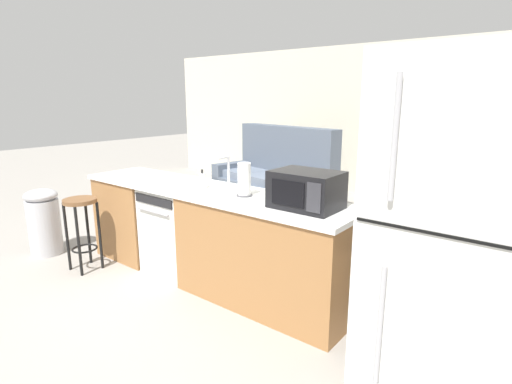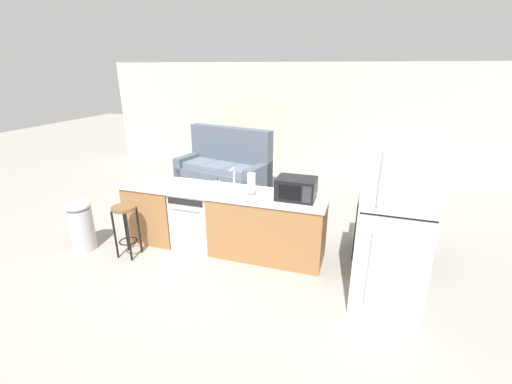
{
  "view_description": "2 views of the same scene",
  "coord_description": "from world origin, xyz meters",
  "px_view_note": "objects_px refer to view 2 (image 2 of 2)",
  "views": [
    {
      "loc": [
        2.7,
        -2.51,
        1.71
      ],
      "look_at": [
        0.38,
        0.44,
        0.82
      ],
      "focal_mm": 28.0,
      "sensor_mm": 36.0,
      "label": 1
    },
    {
      "loc": [
        2.0,
        -4.06,
        2.51
      ],
      "look_at": [
        0.6,
        0.18,
        0.86
      ],
      "focal_mm": 24.0,
      "sensor_mm": 36.0,
      "label": 2
    }
  ],
  "objects_px": {
    "dishwasher": "(197,218)",
    "stove_range": "(384,225)",
    "refrigerator": "(393,224)",
    "kettle": "(402,186)",
    "paper_towel_roll": "(251,184)",
    "couch": "(225,169)",
    "microwave": "(296,189)",
    "soap_bottle": "(218,185)",
    "bar_stool": "(125,220)",
    "trash_bin": "(81,225)"
  },
  "relations": [
    {
      "from": "refrigerator",
      "to": "trash_bin",
      "type": "xyz_separation_m",
      "value": [
        -4.11,
        -0.1,
        -0.58
      ]
    },
    {
      "from": "refrigerator",
      "to": "stove_range",
      "type": "bearing_deg",
      "value": 89.99
    },
    {
      "from": "dishwasher",
      "to": "stove_range",
      "type": "bearing_deg",
      "value": 11.91
    },
    {
      "from": "dishwasher",
      "to": "soap_bottle",
      "type": "xyz_separation_m",
      "value": [
        0.37,
        -0.02,
        0.55
      ]
    },
    {
      "from": "microwave",
      "to": "trash_bin",
      "type": "xyz_separation_m",
      "value": [
        -2.96,
        -0.65,
        -0.66
      ]
    },
    {
      "from": "dishwasher",
      "to": "bar_stool",
      "type": "distance_m",
      "value": 0.98
    },
    {
      "from": "stove_range",
      "to": "kettle",
      "type": "relative_size",
      "value": 4.39
    },
    {
      "from": "kettle",
      "to": "trash_bin",
      "type": "distance_m",
      "value": 4.52
    },
    {
      "from": "paper_towel_roll",
      "to": "soap_bottle",
      "type": "relative_size",
      "value": 1.6
    },
    {
      "from": "refrigerator",
      "to": "microwave",
      "type": "bearing_deg",
      "value": 154.41
    },
    {
      "from": "refrigerator",
      "to": "kettle",
      "type": "xyz_separation_m",
      "value": [
        0.17,
        1.23,
        0.03
      ]
    },
    {
      "from": "refrigerator",
      "to": "soap_bottle",
      "type": "height_order",
      "value": "refrigerator"
    },
    {
      "from": "microwave",
      "to": "paper_towel_roll",
      "type": "relative_size",
      "value": 1.77
    },
    {
      "from": "microwave",
      "to": "trash_bin",
      "type": "relative_size",
      "value": 0.68
    },
    {
      "from": "microwave",
      "to": "couch",
      "type": "xyz_separation_m",
      "value": [
        -2.09,
        2.58,
        -0.65
      ]
    },
    {
      "from": "couch",
      "to": "bar_stool",
      "type": "bearing_deg",
      "value": -92.2
    },
    {
      "from": "refrigerator",
      "to": "paper_towel_roll",
      "type": "height_order",
      "value": "refrigerator"
    },
    {
      "from": "kettle",
      "to": "trash_bin",
      "type": "relative_size",
      "value": 0.28
    },
    {
      "from": "refrigerator",
      "to": "couch",
      "type": "height_order",
      "value": "refrigerator"
    },
    {
      "from": "soap_bottle",
      "to": "dishwasher",
      "type": "bearing_deg",
      "value": 177.47
    },
    {
      "from": "kettle",
      "to": "bar_stool",
      "type": "xyz_separation_m",
      "value": [
        -3.53,
        -1.28,
        -0.45
      ]
    },
    {
      "from": "paper_towel_roll",
      "to": "bar_stool",
      "type": "relative_size",
      "value": 0.38
    },
    {
      "from": "microwave",
      "to": "soap_bottle",
      "type": "xyz_separation_m",
      "value": [
        -1.09,
        -0.01,
        -0.07
      ]
    },
    {
      "from": "dishwasher",
      "to": "paper_towel_roll",
      "type": "relative_size",
      "value": 2.98
    },
    {
      "from": "dishwasher",
      "to": "trash_bin",
      "type": "relative_size",
      "value": 1.14
    },
    {
      "from": "refrigerator",
      "to": "bar_stool",
      "type": "height_order",
      "value": "refrigerator"
    },
    {
      "from": "bar_stool",
      "to": "trash_bin",
      "type": "distance_m",
      "value": 0.76
    },
    {
      "from": "microwave",
      "to": "soap_bottle",
      "type": "distance_m",
      "value": 1.09
    },
    {
      "from": "stove_range",
      "to": "bar_stool",
      "type": "xyz_separation_m",
      "value": [
        -3.36,
        -1.15,
        0.08
      ]
    },
    {
      "from": "bar_stool",
      "to": "paper_towel_roll",
      "type": "bearing_deg",
      "value": 20.49
    },
    {
      "from": "microwave",
      "to": "kettle",
      "type": "height_order",
      "value": "microwave"
    },
    {
      "from": "paper_towel_roll",
      "to": "couch",
      "type": "xyz_separation_m",
      "value": [
        -1.49,
        2.57,
        -0.64
      ]
    },
    {
      "from": "refrigerator",
      "to": "microwave",
      "type": "xyz_separation_m",
      "value": [
        -1.14,
        0.55,
        0.08
      ]
    },
    {
      "from": "paper_towel_roll",
      "to": "couch",
      "type": "height_order",
      "value": "couch"
    },
    {
      "from": "trash_bin",
      "to": "couch",
      "type": "relative_size",
      "value": 0.35
    },
    {
      "from": "paper_towel_roll",
      "to": "couch",
      "type": "distance_m",
      "value": 3.04
    },
    {
      "from": "stove_range",
      "to": "bar_stool",
      "type": "distance_m",
      "value": 3.55
    },
    {
      "from": "dishwasher",
      "to": "soap_bottle",
      "type": "height_order",
      "value": "soap_bottle"
    },
    {
      "from": "refrigerator",
      "to": "kettle",
      "type": "bearing_deg",
      "value": 82.17
    },
    {
      "from": "microwave",
      "to": "bar_stool",
      "type": "bearing_deg",
      "value": -164.88
    },
    {
      "from": "bar_stool",
      "to": "couch",
      "type": "relative_size",
      "value": 0.35
    },
    {
      "from": "microwave",
      "to": "bar_stool",
      "type": "distance_m",
      "value": 2.35
    },
    {
      "from": "microwave",
      "to": "paper_towel_roll",
      "type": "xyz_separation_m",
      "value": [
        -0.6,
        0.0,
        -0.0
      ]
    },
    {
      "from": "stove_range",
      "to": "microwave",
      "type": "xyz_separation_m",
      "value": [
        -1.14,
        -0.55,
        0.59
      ]
    },
    {
      "from": "refrigerator",
      "to": "paper_towel_roll",
      "type": "bearing_deg",
      "value": 162.49
    },
    {
      "from": "microwave",
      "to": "kettle",
      "type": "relative_size",
      "value": 2.44
    },
    {
      "from": "dishwasher",
      "to": "refrigerator",
      "type": "distance_m",
      "value": 2.71
    },
    {
      "from": "trash_bin",
      "to": "couch",
      "type": "height_order",
      "value": "couch"
    },
    {
      "from": "soap_bottle",
      "to": "couch",
      "type": "height_order",
      "value": "couch"
    },
    {
      "from": "soap_bottle",
      "to": "couch",
      "type": "bearing_deg",
      "value": 111.22
    }
  ]
}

